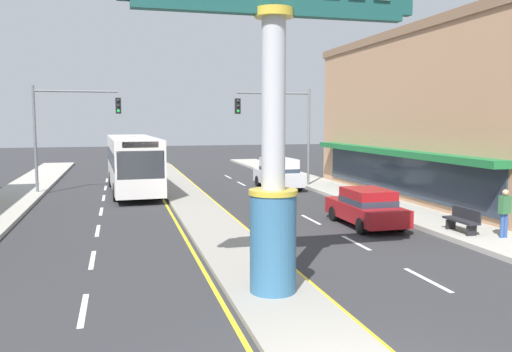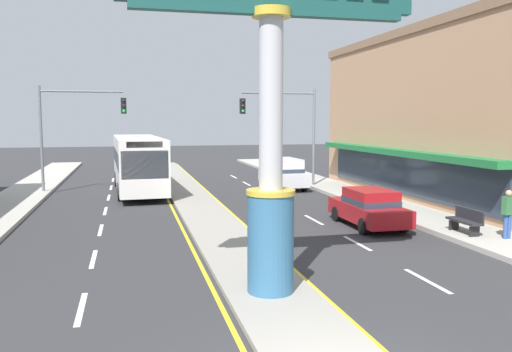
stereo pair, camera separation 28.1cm
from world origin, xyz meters
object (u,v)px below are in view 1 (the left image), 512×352
object	(u,v)px
traffic_light_left_side	(67,120)
sedan_near_left_lane	(366,207)
suv_near_right_lane	(278,173)
street_bench	(463,220)
storefront_right	(478,116)
bus_far_right_lane	(133,161)
pedestrian_near_kerb	(505,210)
district_sign	(274,110)
traffic_light_right_side	(282,120)

from	to	relation	value
traffic_light_left_side	sedan_near_left_lane	bearing A→B (deg)	-46.24
suv_near_right_lane	street_bench	size ratio (longest dim) A/B	2.91
storefront_right	bus_far_right_lane	size ratio (longest dim) A/B	1.79
storefront_right	traffic_light_left_side	bearing A→B (deg)	160.79
bus_far_right_lane	pedestrian_near_kerb	xyz separation A→B (m)	(12.14, -16.60, -0.73)
traffic_light_left_side	suv_near_right_lane	distance (m)	12.83
street_bench	pedestrian_near_kerb	bearing A→B (deg)	-53.54
traffic_light_left_side	bus_far_right_lane	size ratio (longest dim) A/B	0.55
district_sign	street_bench	bearing A→B (deg)	27.66
traffic_light_left_side	district_sign	bearing A→B (deg)	-72.51
sedan_near_left_lane	pedestrian_near_kerb	size ratio (longest dim) A/B	2.54
sedan_near_left_lane	traffic_light_right_side	bearing A→B (deg)	88.65
district_sign	traffic_light_left_side	xyz separation A→B (m)	(-6.33, 20.08, -0.25)
suv_near_right_lane	pedestrian_near_kerb	distance (m)	16.16
district_sign	suv_near_right_lane	bearing A→B (deg)	72.49
storefront_right	pedestrian_near_kerb	world-z (taller)	storefront_right
bus_far_right_lane	street_bench	size ratio (longest dim) A/B	7.06
traffic_light_left_side	storefront_right	bearing A→B (deg)	-19.21
storefront_right	traffic_light_left_side	xyz separation A→B (m)	(-21.55, 7.51, -0.22)
bus_far_right_lane	street_bench	bearing A→B (deg)	-53.84
traffic_light_right_side	street_bench	size ratio (longest dim) A/B	3.87
suv_near_right_lane	pedestrian_near_kerb	world-z (taller)	suv_near_right_lane
storefront_right	traffic_light_left_side	size ratio (longest dim) A/B	3.26
traffic_light_left_side	sedan_near_left_lane	distance (m)	18.22
district_sign	sedan_near_left_lane	bearing A→B (deg)	49.83
storefront_right	sedan_near_left_lane	world-z (taller)	storefront_right
storefront_right	street_bench	size ratio (longest dim) A/B	12.65
bus_far_right_lane	storefront_right	bearing A→B (deg)	-22.34
bus_far_right_lane	pedestrian_near_kerb	distance (m)	20.57
traffic_light_right_side	suv_near_right_lane	distance (m)	3.28
street_bench	pedestrian_near_kerb	distance (m)	1.49
district_sign	pedestrian_near_kerb	world-z (taller)	district_sign
storefront_right	traffic_light_right_side	xyz separation A→B (m)	(-8.89, 6.71, -0.22)
storefront_right	pedestrian_near_kerb	size ratio (longest dim) A/B	11.93
sedan_near_left_lane	street_bench	xyz separation A→B (m)	(2.52, -2.67, -0.14)
district_sign	traffic_light_right_side	size ratio (longest dim) A/B	1.32
suv_near_right_lane	pedestrian_near_kerb	xyz separation A→B (m)	(3.35, -15.80, 0.16)
district_sign	street_bench	size ratio (longest dim) A/B	5.12
suv_near_right_lane	street_bench	bearing A→B (deg)	-80.28
traffic_light_left_side	bus_far_right_lane	distance (m)	4.31
traffic_light_left_side	street_bench	xyz separation A→B (m)	(14.89, -15.60, -3.60)
traffic_light_right_side	pedestrian_near_kerb	size ratio (longest dim) A/B	3.65
traffic_light_left_side	traffic_light_right_side	xyz separation A→B (m)	(12.66, -0.79, 0.00)
pedestrian_near_kerb	bus_far_right_lane	bearing A→B (deg)	126.18
bus_far_right_lane	street_bench	xyz separation A→B (m)	(11.30, -15.47, -1.22)
bus_far_right_lane	pedestrian_near_kerb	size ratio (longest dim) A/B	6.66
bus_far_right_lane	sedan_near_left_lane	distance (m)	15.56
sedan_near_left_lane	street_bench	size ratio (longest dim) A/B	2.69
traffic_light_right_side	bus_far_right_lane	bearing A→B (deg)	175.80
pedestrian_near_kerb	district_sign	bearing A→B (deg)	-160.33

